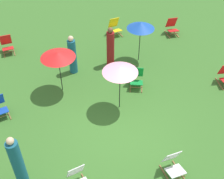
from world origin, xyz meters
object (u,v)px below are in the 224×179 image
(deckchair_6, at_px, (173,165))
(umbrella_1, at_px, (58,55))
(deckchair_0, at_px, (137,78))
(deckchair_7, at_px, (78,179))
(umbrella_0, at_px, (120,70))
(person_1, at_px, (110,48))
(umbrella_2, at_px, (141,25))
(deckchair_1, at_px, (115,27))
(person_0, at_px, (72,56))
(deckchair_8, at_px, (7,45))
(deckchair_4, at_px, (172,27))
(person_2, at_px, (17,163))

(deckchair_6, xyz_separation_m, umbrella_1, (-2.79, 4.37, 1.24))
(deckchair_0, bearing_deg, deckchair_7, -108.34)
(umbrella_0, xyz_separation_m, person_1, (0.23, 2.65, -0.86))
(umbrella_2, relative_size, person_1, 1.04)
(deckchair_6, bearing_deg, deckchair_1, 80.27)
(umbrella_1, bearing_deg, deckchair_0, -6.69)
(umbrella_1, bearing_deg, person_0, 62.50)
(deckchair_6, distance_m, person_1, 5.70)
(deckchair_6, bearing_deg, umbrella_2, 74.67)
(deckchair_6, relative_size, umbrella_0, 0.46)
(deckchair_7, distance_m, deckchair_8, 7.75)
(deckchair_6, bearing_deg, deckchair_0, 80.13)
(umbrella_0, distance_m, person_0, 2.95)
(deckchair_1, distance_m, deckchair_4, 2.78)
(person_1, bearing_deg, person_0, 169.47)
(deckchair_8, bearing_deg, umbrella_0, -58.21)
(deckchair_7, xyz_separation_m, person_2, (-1.52, 0.49, 0.51))
(deckchair_1, relative_size, deckchair_7, 0.98)
(deckchair_7, bearing_deg, person_2, 145.55)
(deckchair_1, height_order, umbrella_1, umbrella_1)
(deckchair_8, bearing_deg, deckchair_1, -3.94)
(umbrella_0, height_order, person_0, umbrella_0)
(deckchair_0, bearing_deg, umbrella_0, -114.66)
(deckchair_6, xyz_separation_m, person_1, (-0.64, 5.64, 0.46))
(deckchair_7, bearing_deg, umbrella_1, 74.60)
(deckchair_7, bearing_deg, deckchair_0, 38.39)
(deckchair_1, bearing_deg, person_1, -119.30)
(deckchair_1, bearing_deg, deckchair_8, 173.50)
(deckchair_7, distance_m, person_2, 1.68)
(deckchair_4, height_order, person_1, person_1)
(deckchair_7, relative_size, person_1, 0.49)
(deckchair_1, relative_size, deckchair_6, 1.02)
(umbrella_1, xyz_separation_m, umbrella_2, (3.41, 1.34, 0.06))
(deckchair_7, distance_m, umbrella_1, 4.44)
(deckchair_4, height_order, umbrella_1, umbrella_1)
(deckchair_1, height_order, person_2, person_2)
(deckchair_4, xyz_separation_m, person_2, (-7.03, -6.92, 0.51))
(deckchair_7, xyz_separation_m, umbrella_2, (3.32, 5.60, 1.30))
(deckchair_1, distance_m, umbrella_2, 2.75)
(deckchair_6, relative_size, person_0, 0.50)
(deckchair_8, bearing_deg, person_0, -47.48)
(person_1, bearing_deg, deckchair_7, -127.78)
(person_0, height_order, person_2, person_2)
(umbrella_2, height_order, person_0, umbrella_2)
(deckchair_0, distance_m, deckchair_7, 4.80)
(umbrella_2, bearing_deg, person_1, -177.19)
(deckchair_7, relative_size, person_2, 0.46)
(deckchair_7, bearing_deg, deckchair_4, 36.75)
(deckchair_0, relative_size, deckchair_7, 1.00)
(person_0, bearing_deg, umbrella_1, -179.79)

